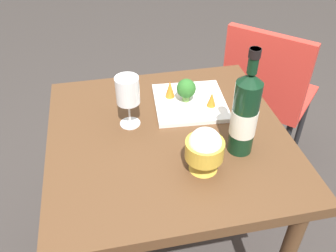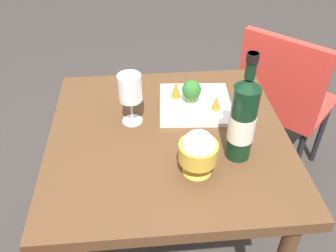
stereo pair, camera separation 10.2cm
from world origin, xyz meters
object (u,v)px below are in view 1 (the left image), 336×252
(carrot_garnish_left, at_px, (170,89))
(broccoli_floret, at_px, (186,89))
(wine_glass, at_px, (128,92))
(carrot_garnish_right, at_px, (212,99))
(rice_bowl, at_px, (205,149))
(wine_bottle, at_px, (245,114))
(serving_plate, at_px, (190,102))
(chair_near_window, at_px, (266,89))

(carrot_garnish_left, bearing_deg, broccoli_floret, -36.63)
(wine_glass, distance_m, carrot_garnish_left, 0.21)
(carrot_garnish_right, bearing_deg, rice_bowl, -111.34)
(wine_bottle, distance_m, carrot_garnish_right, 0.24)
(wine_glass, xyz_separation_m, serving_plate, (0.22, 0.07, -0.12))
(chair_near_window, relative_size, carrot_garnish_right, 16.12)
(wine_bottle, relative_size, serving_plate, 1.26)
(wine_glass, height_order, serving_plate, wine_glass)
(wine_glass, relative_size, serving_plate, 0.67)
(serving_plate, bearing_deg, carrot_garnish_left, 148.39)
(wine_bottle, xyz_separation_m, serving_plate, (-0.09, 0.26, -0.13))
(chair_near_window, distance_m, broccoli_floret, 0.68)
(carrot_garnish_right, bearing_deg, broccoli_floret, 149.15)
(chair_near_window, distance_m, wine_glass, 0.90)
(wine_glass, relative_size, carrot_garnish_right, 3.39)
(serving_plate, bearing_deg, wine_bottle, -71.24)
(rice_bowl, height_order, carrot_garnish_right, rice_bowl)
(chair_near_window, height_order, wine_bottle, wine_bottle)
(broccoli_floret, xyz_separation_m, carrot_garnish_left, (-0.05, 0.04, -0.02))
(wine_bottle, height_order, rice_bowl, wine_bottle)
(rice_bowl, bearing_deg, chair_near_window, 51.67)
(chair_near_window, bearing_deg, carrot_garnish_right, -92.20)
(wine_bottle, relative_size, carrot_garnish_left, 5.25)
(wine_bottle, bearing_deg, wine_glass, 148.46)
(serving_plate, bearing_deg, chair_near_window, 35.86)
(chair_near_window, height_order, rice_bowl, rice_bowl)
(rice_bowl, xyz_separation_m, broccoli_floret, (0.03, 0.32, -0.01))
(wine_bottle, xyz_separation_m, wine_glass, (-0.31, 0.19, -0.01))
(broccoli_floret, height_order, carrot_garnish_right, broccoli_floret)
(serving_plate, bearing_deg, broccoli_floret, 169.90)
(chair_near_window, relative_size, carrot_garnish_left, 13.18)
(wine_bottle, height_order, carrot_garnish_left, wine_bottle)
(chair_near_window, relative_size, broccoli_floret, 9.91)
(serving_plate, bearing_deg, rice_bowl, -97.56)
(chair_near_window, height_order, wine_glass, wine_glass)
(serving_plate, xyz_separation_m, carrot_garnish_left, (-0.07, 0.04, 0.04))
(broccoli_floret, bearing_deg, carrot_garnish_right, -30.85)
(chair_near_window, distance_m, carrot_garnish_left, 0.69)
(wine_bottle, xyz_separation_m, rice_bowl, (-0.13, -0.06, -0.06))
(wine_bottle, height_order, wine_glass, wine_bottle)
(carrot_garnish_left, distance_m, carrot_garnish_right, 0.16)
(serving_plate, relative_size, broccoli_floret, 3.12)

